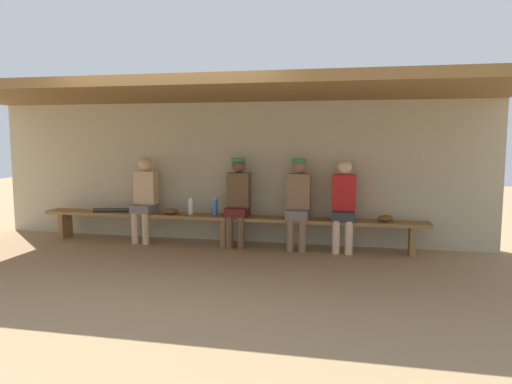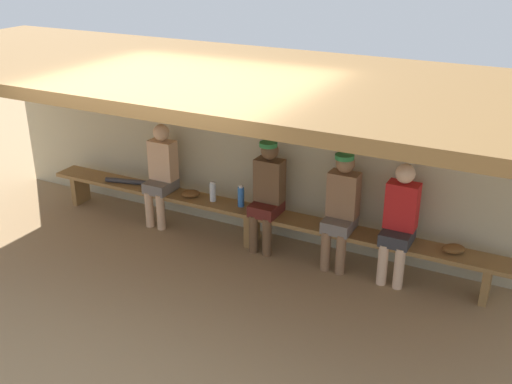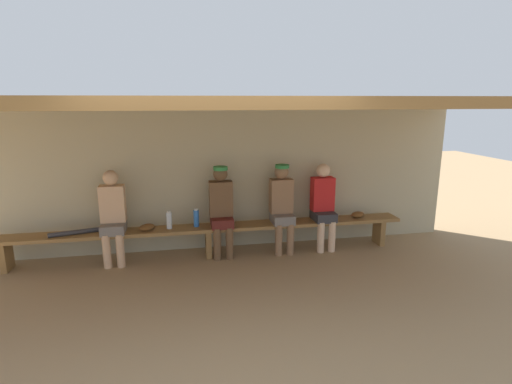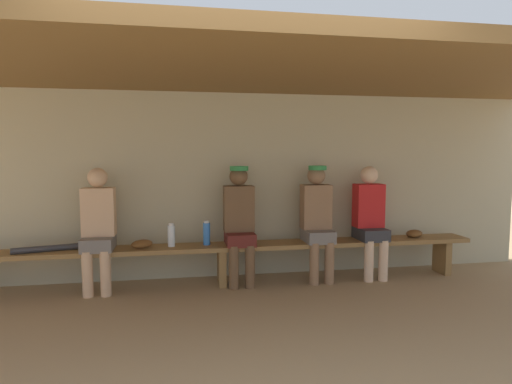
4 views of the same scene
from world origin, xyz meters
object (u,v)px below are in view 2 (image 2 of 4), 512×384
at_px(player_with_sunglasses, 399,219).
at_px(baseball_bat, 135,182).
at_px(baseball_glove_worn, 191,194).
at_px(player_in_white, 341,206).
at_px(player_in_blue, 161,171).
at_px(baseball_glove_tan, 454,249).
at_px(bench, 252,215).
at_px(player_rightmost, 267,191).
at_px(water_bottle_green, 213,192).
at_px(water_bottle_blue, 241,196).

xyz_separation_m(player_with_sunglasses, baseball_bat, (-3.54, -0.00, -0.24)).
bearing_deg(baseball_glove_worn, player_in_white, -33.25).
distance_m(player_in_blue, baseball_glove_worn, 0.50).
relative_size(baseball_glove_worn, baseball_glove_tan, 1.00).
distance_m(bench, player_in_white, 1.18).
bearing_deg(baseball_glove_tan, player_with_sunglasses, -27.40).
xyz_separation_m(bench, player_rightmost, (0.21, 0.00, 0.36)).
bearing_deg(baseball_bat, player_in_white, -14.02).
bearing_deg(player_with_sunglasses, baseball_bat, -179.95).
xyz_separation_m(water_bottle_green, water_bottle_blue, (0.39, 0.02, 0.01)).
bearing_deg(bench, player_in_blue, 179.87).
bearing_deg(water_bottle_blue, water_bottle_green, -177.37).
bearing_deg(water_bottle_blue, baseball_glove_tan, -0.22).
bearing_deg(water_bottle_blue, baseball_glove_worn, -176.58).
height_order(player_in_blue, water_bottle_blue, player_in_blue).
height_order(player_with_sunglasses, player_rightmost, player_rightmost).
bearing_deg(player_in_blue, water_bottle_green, 0.67).
height_order(player_rightmost, baseball_glove_tan, player_rightmost).
height_order(player_in_white, water_bottle_green, player_in_white).
bearing_deg(player_rightmost, baseball_glove_tan, 0.44).
bearing_deg(player_in_white, baseball_glove_tan, 0.76).
bearing_deg(player_in_blue, baseball_glove_worn, -1.95).
bearing_deg(player_rightmost, player_in_blue, -179.98).
relative_size(player_with_sunglasses, player_in_white, 0.99).
xyz_separation_m(player_in_blue, water_bottle_green, (0.77, 0.01, -0.15)).
bearing_deg(bench, player_in_white, 0.18).
height_order(water_bottle_blue, baseball_glove_worn, water_bottle_blue).
bearing_deg(water_bottle_blue, player_rightmost, -4.07).
xyz_separation_m(bench, baseball_bat, (-1.76, -0.00, 0.11)).
bearing_deg(baseball_bat, water_bottle_blue, -13.01).
bearing_deg(player_in_blue, bench, -0.13).
bearing_deg(bench, player_rightmost, 0.99).
relative_size(player_rightmost, water_bottle_green, 5.17).
distance_m(bench, water_bottle_blue, 0.26).
relative_size(player_in_white, baseball_glove_worn, 5.60).
height_order(bench, baseball_glove_worn, baseball_glove_worn).
xyz_separation_m(player_in_blue, water_bottle_blue, (1.16, 0.03, -0.14)).
distance_m(player_with_sunglasses, baseball_bat, 3.55).
xyz_separation_m(water_bottle_blue, baseball_bat, (-1.59, -0.03, -0.10)).
bearing_deg(bench, water_bottle_green, 178.76).
height_order(player_with_sunglasses, baseball_glove_tan, player_with_sunglasses).
relative_size(water_bottle_blue, baseball_bat, 0.32).
bearing_deg(water_bottle_green, player_in_white, -0.29).
height_order(player_in_white, player_rightmost, same).
distance_m(water_bottle_green, baseball_glove_tan, 2.93).
xyz_separation_m(player_with_sunglasses, water_bottle_blue, (-1.95, 0.03, -0.14)).
relative_size(player_with_sunglasses, water_bottle_green, 5.14).
xyz_separation_m(player_rightmost, baseball_glove_worn, (-1.08, -0.02, -0.24)).
distance_m(baseball_glove_tan, baseball_bat, 4.13).
height_order(baseball_glove_tan, baseball_bat, baseball_glove_tan).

